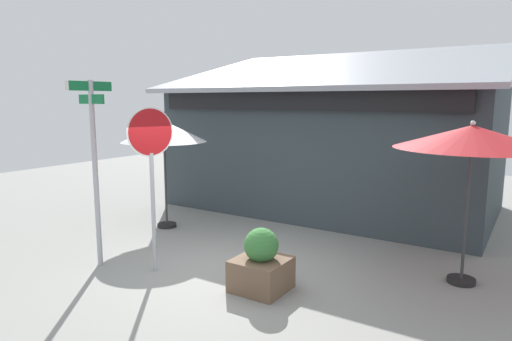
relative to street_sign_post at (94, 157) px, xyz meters
The scene contains 7 objects.
ground_plane 3.03m from the street_sign_post, 24.88° to the left, with size 28.00×28.00×0.10m, color gray.
cafe_building 6.75m from the street_sign_post, 75.36° to the left, with size 8.59×5.37×4.45m.
street_sign_post is the anchor object (origin of this frame).
stop_sign 1.10m from the street_sign_post, 17.63° to the left, with size 0.28×0.78×2.82m.
patio_umbrella_ivory_left 2.55m from the street_sign_post, 106.24° to the left, with size 1.93×1.93×2.55m.
patio_umbrella_crimson_center 6.21m from the street_sign_post, 25.18° to the left, with size 2.35×2.35×2.62m.
sidewalk_planter 3.45m from the street_sign_post, 12.42° to the left, with size 0.79×0.79×0.99m.
Camera 1 is at (4.44, -5.88, 2.93)m, focal length 31.23 mm.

